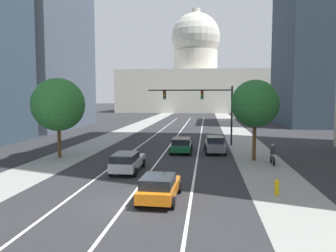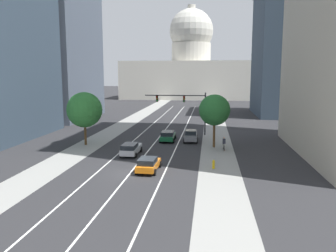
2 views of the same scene
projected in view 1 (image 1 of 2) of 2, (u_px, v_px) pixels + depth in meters
The scene contains 17 objects.
ground_plane at pixel (182, 129), 56.96m from camera, with size 400.00×400.00×0.00m, color #2B2B2D.
sidewalk_left at pixel (125, 132), 52.99m from camera, with size 4.11×130.00×0.01m, color gray.
sidewalk_right at pixel (237, 133), 51.03m from camera, with size 4.11×130.00×0.01m, color gray.
lane_stripe_left at pixel (147, 141), 42.49m from camera, with size 0.16×90.00×0.01m, color white.
lane_stripe_center at pixel (173, 141), 42.11m from camera, with size 0.16×90.00×0.01m, color white.
lane_stripe_right at pixel (200, 141), 41.74m from camera, with size 0.16×90.00×0.01m, color white.
office_tower_far_right at pixel (320, 47), 64.64m from camera, with size 14.76×21.17×29.54m.
capitol_building at pixel (195, 78), 119.73m from camera, with size 52.85×22.05×35.74m.
car_silver at pixel (127, 161), 24.86m from camera, with size 1.96×4.76×1.48m.
car_orange at pixel (159, 187), 18.03m from camera, with size 2.12×4.31×1.42m.
car_green at pixel (181, 145), 33.55m from camera, with size 2.15×4.82×1.45m.
car_gray at pixel (215, 144), 33.46m from camera, with size 2.12×4.73×1.59m.
traffic_signal_mast at pixel (204, 102), 38.29m from camera, with size 9.60×0.39×6.69m.
fire_hydrant at pixel (277, 187), 19.06m from camera, with size 0.26×0.35×0.91m.
cyclist at pixel (273, 154), 27.46m from camera, with size 0.37×1.70×1.72m.
street_tree_near_right at pixel (255, 104), 28.99m from camera, with size 4.06×4.06×6.96m.
street_tree_mid_left at pixel (58, 105), 30.37m from camera, with size 4.75×4.75×7.17m.
Camera 1 is at (4.11, -16.59, 5.54)m, focal length 36.36 mm.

